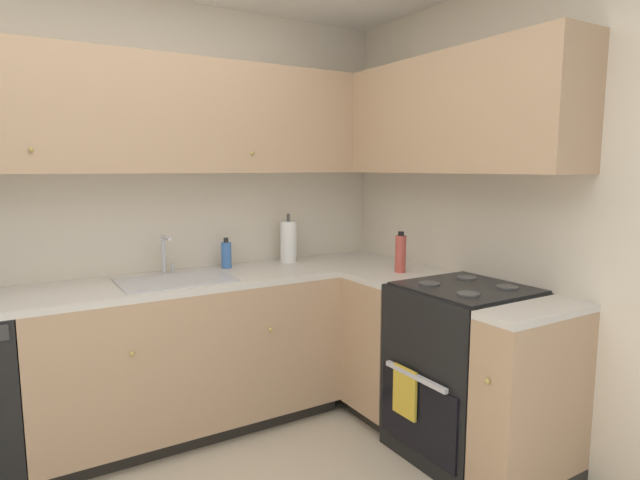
{
  "coord_description": "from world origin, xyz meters",
  "views": [
    {
      "loc": [
        -0.44,
        -1.53,
        1.53
      ],
      "look_at": [
        1.0,
        0.83,
        1.15
      ],
      "focal_mm": 29.55,
      "sensor_mm": 36.0,
      "label": 1
    }
  ],
  "objects_px": {
    "oil_bottle": "(401,253)",
    "paper_towel_roll": "(288,242)",
    "oven_range": "(464,370)",
    "soap_bottle": "(226,255)"
  },
  "relations": [
    {
      "from": "paper_towel_roll",
      "to": "oil_bottle",
      "type": "xyz_separation_m",
      "value": [
        0.41,
        -0.66,
        -0.02
      ]
    },
    {
      "from": "soap_bottle",
      "to": "paper_towel_roll",
      "type": "relative_size",
      "value": 0.57
    },
    {
      "from": "oven_range",
      "to": "soap_bottle",
      "type": "distance_m",
      "value": 1.57
    },
    {
      "from": "paper_towel_roll",
      "to": "oil_bottle",
      "type": "relative_size",
      "value": 1.35
    },
    {
      "from": "oil_bottle",
      "to": "paper_towel_roll",
      "type": "bearing_deg",
      "value": 122.04
    },
    {
      "from": "oven_range",
      "to": "oil_bottle",
      "type": "distance_m",
      "value": 0.76
    },
    {
      "from": "soap_bottle",
      "to": "oil_bottle",
      "type": "relative_size",
      "value": 0.77
    },
    {
      "from": "paper_towel_roll",
      "to": "oven_range",
      "type": "bearing_deg",
      "value": -69.9
    },
    {
      "from": "paper_towel_roll",
      "to": "oil_bottle",
      "type": "height_order",
      "value": "paper_towel_roll"
    },
    {
      "from": "oven_range",
      "to": "paper_towel_roll",
      "type": "relative_size",
      "value": 3.18
    }
  ]
}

